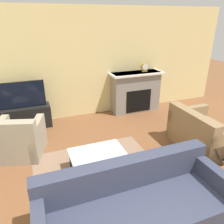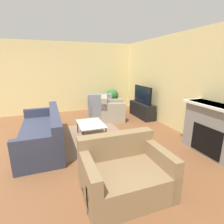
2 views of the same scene
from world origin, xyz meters
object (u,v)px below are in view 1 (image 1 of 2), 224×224
(tv, at_px, (19,95))
(couch_sectional, at_px, (135,209))
(mantel_clock, at_px, (145,67))
(coffee_table, at_px, (98,155))
(couch_loveseat, at_px, (203,135))
(armchair_accent, at_px, (19,141))

(tv, relative_size, couch_sectional, 0.48)
(couch_sectional, height_order, mantel_clock, mantel_clock)
(couch_sectional, relative_size, mantel_clock, 9.77)
(coffee_table, bearing_deg, couch_loveseat, -0.18)
(couch_loveseat, relative_size, armchair_accent, 1.22)
(armchair_accent, xyz_separation_m, coffee_table, (1.23, -1.03, 0.04))
(tv, relative_size, couch_loveseat, 0.89)
(tv, distance_m, armchair_accent, 1.26)
(couch_sectional, bearing_deg, mantel_clock, 60.38)
(mantel_clock, bearing_deg, armchair_accent, -159.74)
(mantel_clock, bearing_deg, couch_sectional, -119.62)
(tv, distance_m, couch_loveseat, 4.01)
(armchair_accent, bearing_deg, couch_sectional, 138.16)
(mantel_clock, bearing_deg, couch_loveseat, -86.41)
(tv, xyz_separation_m, coffee_table, (1.15, -2.17, -0.48))
(couch_loveseat, bearing_deg, couch_sectional, 119.27)
(armchair_accent, height_order, coffee_table, armchair_accent)
(armchair_accent, xyz_separation_m, mantel_clock, (3.26, 1.20, 0.91))
(couch_loveseat, height_order, mantel_clock, mantel_clock)
(couch_sectional, relative_size, armchair_accent, 2.27)
(armchair_accent, bearing_deg, mantel_clock, -142.79)
(couch_sectional, xyz_separation_m, mantel_clock, (1.93, 3.40, 0.92))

